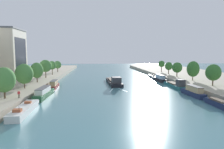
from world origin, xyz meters
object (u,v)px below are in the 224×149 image
(moored_boat_right_end, at_px, (193,92))
(tree_right_far, at_px, (177,68))
(moored_boat_left_lone, at_px, (54,85))
(tree_left_past_mid, at_px, (58,65))
(person_on_quay, at_px, (19,94))
(moored_boat_left_second, at_px, (44,93))
(tree_left_second, at_px, (45,66))
(tree_right_nearest, at_px, (162,64))
(tree_left_third, at_px, (4,80))
(barge_midriver, at_px, (114,81))
(tree_right_second, at_px, (213,72))
(tree_left_end_of_row, at_px, (52,65))
(moored_boat_left_end, at_px, (24,109))
(moored_boat_right_gap_after, at_px, (176,85))
(tree_left_distant, at_px, (37,70))
(moored_boat_right_midway, at_px, (221,103))
(moored_boat_right_downstream, at_px, (152,76))
(tree_right_end_of_row, at_px, (193,69))
(tree_left_midway, at_px, (24,74))
(moored_boat_right_upstream, at_px, (160,78))

(moored_boat_right_end, bearing_deg, tree_right_far, 75.49)
(moored_boat_left_lone, distance_m, tree_left_past_mid, 40.47)
(tree_left_past_mid, relative_size, person_on_quay, 3.55)
(moored_boat_left_second, height_order, tree_left_second, tree_left_second)
(tree_left_past_mid, relative_size, tree_right_nearest, 1.00)
(tree_left_third, bearing_deg, barge_midriver, 49.46)
(tree_right_second, xyz_separation_m, tree_right_nearest, (0.32, 48.51, 0.09))
(tree_left_end_of_row, xyz_separation_m, tree_left_past_mid, (-0.23, 14.33, -0.55))
(moored_boat_left_end, relative_size, tree_right_second, 2.08)
(moored_boat_right_gap_after, xyz_separation_m, tree_right_nearest, (8.38, 40.56, 4.88))
(moored_boat_left_lone, height_order, tree_left_third, tree_left_third)
(moored_boat_right_end, bearing_deg, person_on_quay, -170.61)
(tree_left_distant, bearing_deg, tree_right_nearest, 34.04)
(person_on_quay, bearing_deg, tree_right_far, 36.78)
(moored_boat_right_midway, xyz_separation_m, tree_right_far, (7.79, 42.53, 4.49))
(moored_boat_right_end, relative_size, moored_boat_right_downstream, 1.05)
(moored_boat_right_gap_after, distance_m, tree_left_past_mid, 62.57)
(tree_right_end_of_row, distance_m, tree_right_far, 12.73)
(barge_midriver, distance_m, tree_left_end_of_row, 32.18)
(tree_left_distant, height_order, tree_right_end_of_row, tree_right_end_of_row)
(moored_boat_left_second, relative_size, moored_boat_right_downstream, 1.27)
(moored_boat_left_end, height_order, moored_boat_left_lone, moored_boat_left_lone)
(moored_boat_left_second, distance_m, tree_left_third, 11.61)
(moored_boat_left_second, relative_size, tree_right_far, 2.28)
(tree_left_midway, distance_m, tree_left_second, 24.52)
(moored_boat_right_end, distance_m, tree_right_end_of_row, 20.29)
(moored_boat_right_downstream, relative_size, tree_right_end_of_row, 1.54)
(moored_boat_right_midway, relative_size, moored_boat_right_upstream, 0.91)
(barge_midriver, xyz_separation_m, tree_left_second, (-26.37, 6.63, 5.46))
(moored_boat_left_end, height_order, tree_right_second, tree_right_second)
(tree_left_distant, xyz_separation_m, tree_right_nearest, (54.29, 36.67, 0.08))
(moored_boat_right_midway, distance_m, moored_boat_right_gap_after, 25.62)
(moored_boat_left_second, bearing_deg, tree_right_far, 31.50)
(moored_boat_left_second, bearing_deg, tree_right_nearest, 47.44)
(tree_right_second, height_order, tree_right_nearest, tree_right_second)
(tree_left_second, xyz_separation_m, tree_left_past_mid, (-0.07, 25.66, -0.92))
(tree_left_end_of_row, distance_m, person_on_quay, 48.50)
(moored_boat_right_downstream, bearing_deg, moored_boat_left_second, -134.36)
(moored_boat_right_upstream, bearing_deg, barge_midriver, -163.17)
(moored_boat_left_second, relative_size, tree_left_distant, 2.05)
(tree_left_second, relative_size, tree_right_nearest, 1.23)
(tree_left_second, bearing_deg, tree_right_nearest, 23.97)
(tree_left_third, height_order, tree_right_nearest, tree_left_third)
(tree_right_nearest, bearing_deg, moored_boat_left_lone, -141.67)
(moored_boat_right_midway, relative_size, tree_right_far, 1.75)
(moored_boat_left_end, distance_m, moored_boat_right_midway, 39.55)
(person_on_quay, bearing_deg, tree_right_nearest, 50.01)
(moored_boat_right_gap_after, relative_size, moored_boat_right_upstream, 1.26)
(tree_left_second, xyz_separation_m, tree_right_nearest, (54.44, 24.20, -0.61))
(tree_left_second, xyz_separation_m, tree_left_end_of_row, (0.15, 11.32, -0.37))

